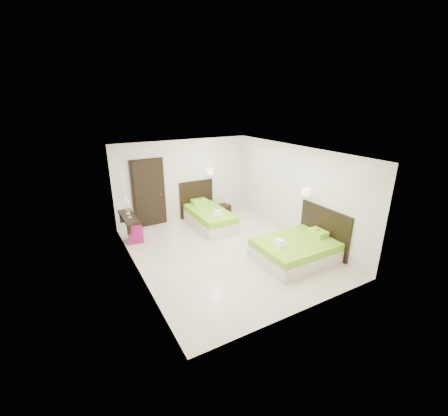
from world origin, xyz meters
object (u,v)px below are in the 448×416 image
bed_double (298,248)px  ottoman (136,235)px  nightstand (223,210)px  bed_single (208,216)px

bed_double → ottoman: bed_double is taller
ottoman → bed_double: bearing=-42.1°
bed_double → nightstand: 3.52m
nightstand → bed_double: bearing=-103.8°
bed_single → bed_double: size_ratio=1.04×
bed_single → nightstand: bearing=31.2°
bed_single → bed_double: bed_single is taller
bed_double → ottoman: size_ratio=4.78×
nightstand → ottoman: size_ratio=1.04×
bed_single → ottoman: 2.31m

